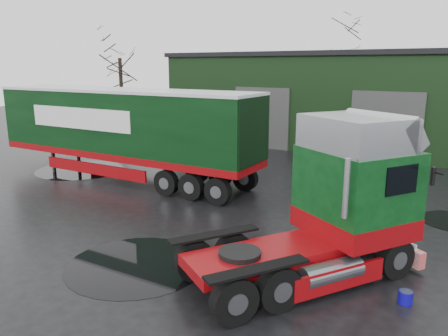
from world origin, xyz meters
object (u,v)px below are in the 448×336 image
(trailer_left, at_px, (123,135))
(tree_left, at_px, (121,81))
(hero_tractor, at_px, (298,202))
(wash_bucket, at_px, (405,297))
(warehouse, at_px, (409,100))
(tree_back_a, at_px, (343,72))

(trailer_left, relative_size, tree_left, 1.66)
(hero_tractor, bearing_deg, wash_bucket, 36.50)
(wash_bucket, xyz_separation_m, tree_left, (-23.36, 13.64, 4.10))
(warehouse, bearing_deg, tree_left, -157.17)
(warehouse, distance_m, tree_back_a, 12.90)
(wash_bucket, relative_size, tree_back_a, 0.03)
(warehouse, height_order, trailer_left, warehouse)
(tree_left, xyz_separation_m, tree_back_a, (11.00, 18.00, 0.50))
(wash_bucket, bearing_deg, tree_left, 149.71)
(tree_left, bearing_deg, tree_back_a, 58.57)
(trailer_left, relative_size, tree_back_a, 1.49)
(tree_left, height_order, tree_back_a, tree_back_a)
(hero_tractor, relative_size, tree_left, 0.80)
(hero_tractor, distance_m, tree_back_a, 33.48)
(hero_tractor, bearing_deg, warehouse, 124.66)
(hero_tractor, height_order, tree_back_a, tree_back_a)
(wash_bucket, height_order, tree_left, tree_left)
(trailer_left, bearing_deg, hero_tractor, -116.51)
(hero_tractor, relative_size, tree_back_a, 0.71)
(warehouse, xyz_separation_m, tree_left, (-19.00, -8.00, 1.09))
(trailer_left, height_order, wash_bucket, trailer_left)
(warehouse, bearing_deg, wash_bucket, -78.61)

